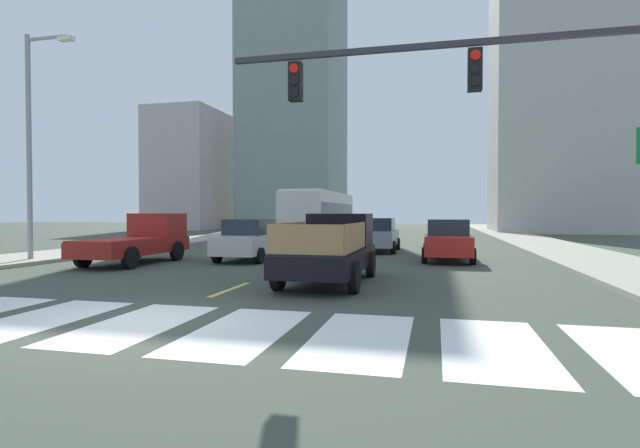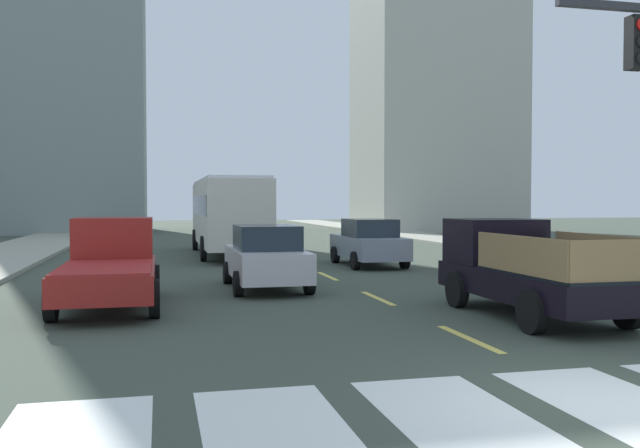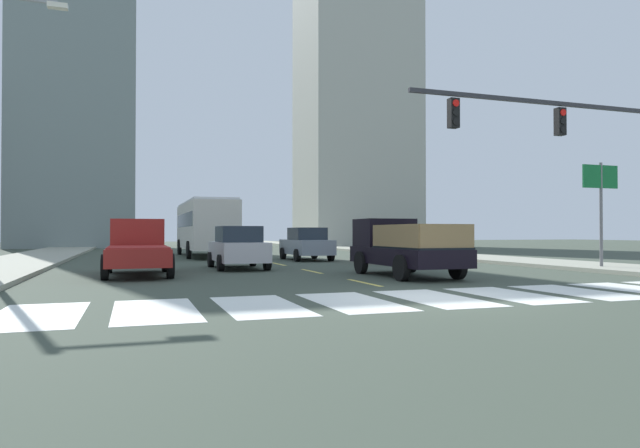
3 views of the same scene
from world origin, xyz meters
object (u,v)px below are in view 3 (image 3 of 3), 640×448
at_px(sedan_near_left, 306,244).
at_px(traffic_signal_gantry, 590,144).
at_px(direction_sign_green, 601,192).
at_px(pickup_stakebed, 400,248).
at_px(pickup_dark, 138,248).
at_px(sedan_near_right, 238,247).
at_px(sedan_mid, 398,245).
at_px(city_bus, 205,224).

xyz_separation_m(sedan_near_left, traffic_signal_gantry, (4.77, -14.40, 3.36)).
height_order(sedan_near_left, direction_sign_green, direction_sign_green).
height_order(traffic_signal_gantry, direction_sign_green, traffic_signal_gantry).
bearing_deg(pickup_stakebed, pickup_dark, 157.12).
distance_m(pickup_stakebed, sedan_near_right, 7.01).
bearing_deg(pickup_stakebed, traffic_signal_gantry, -37.26).
bearing_deg(sedan_near_right, direction_sign_green, -20.13).
bearing_deg(sedan_near_right, sedan_mid, 13.52).
relative_size(city_bus, sedan_near_right, 2.45).
height_order(sedan_near_right, traffic_signal_gantry, traffic_signal_gantry).
relative_size(sedan_near_right, direction_sign_green, 1.05).
bearing_deg(traffic_signal_gantry, pickup_dark, 153.08).
distance_m(pickup_dark, sedan_near_left, 11.46).
relative_size(pickup_stakebed, pickup_dark, 1.00).
bearing_deg(pickup_dark, direction_sign_green, -9.92).
distance_m(pickup_dark, city_bus, 14.51).
bearing_deg(pickup_dark, sedan_mid, 18.24).
bearing_deg(direction_sign_green, sedan_near_right, 157.73).
distance_m(pickup_stakebed, city_bus, 17.81).
bearing_deg(direction_sign_green, traffic_signal_gantry, -138.79).
bearing_deg(pickup_dark, sedan_near_right, 28.44).
relative_size(city_bus, direction_sign_green, 2.57).
bearing_deg(pickup_dark, pickup_stakebed, -19.78).
height_order(pickup_stakebed, sedan_mid, pickup_stakebed).
bearing_deg(traffic_signal_gantry, sedan_mid, 97.80).
bearing_deg(sedan_near_right, sedan_near_left, 52.57).
bearing_deg(traffic_signal_gantry, direction_sign_green, 41.21).
distance_m(sedan_mid, direction_sign_green, 9.02).
bearing_deg(sedan_near_left, pickup_dark, -138.96).
height_order(sedan_near_right, sedan_near_left, same).
distance_m(city_bus, sedan_mid, 13.02).
height_order(sedan_mid, traffic_signal_gantry, traffic_signal_gantry).
bearing_deg(traffic_signal_gantry, city_bus, 114.23).
height_order(sedan_mid, direction_sign_green, direction_sign_green).
relative_size(sedan_mid, sedan_near_right, 1.00).
height_order(city_bus, sedan_near_right, city_bus).
height_order(pickup_dark, city_bus, city_bus).
xyz_separation_m(sedan_near_left, direction_sign_green, (8.57, -11.08, 2.17)).
distance_m(pickup_stakebed, pickup_dark, 9.12).
xyz_separation_m(sedan_near_right, direction_sign_green, (13.24, -5.42, 2.17)).
xyz_separation_m(pickup_dark, sedan_mid, (11.91, 3.59, -0.06)).
distance_m(pickup_dark, sedan_mid, 12.44).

